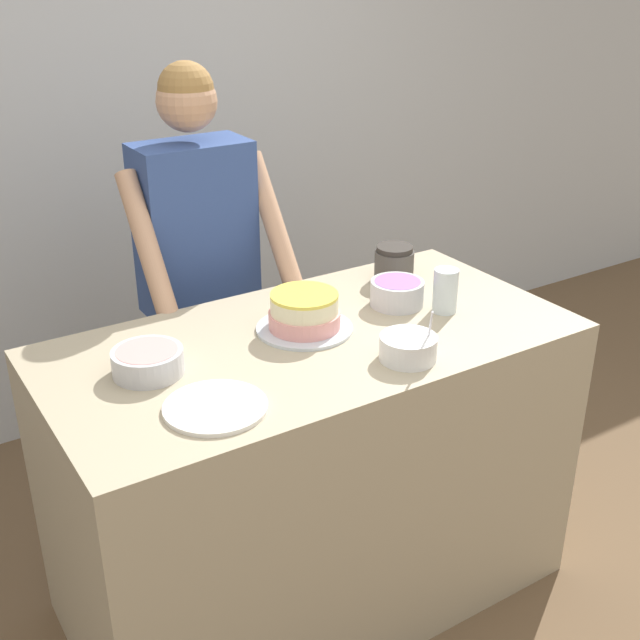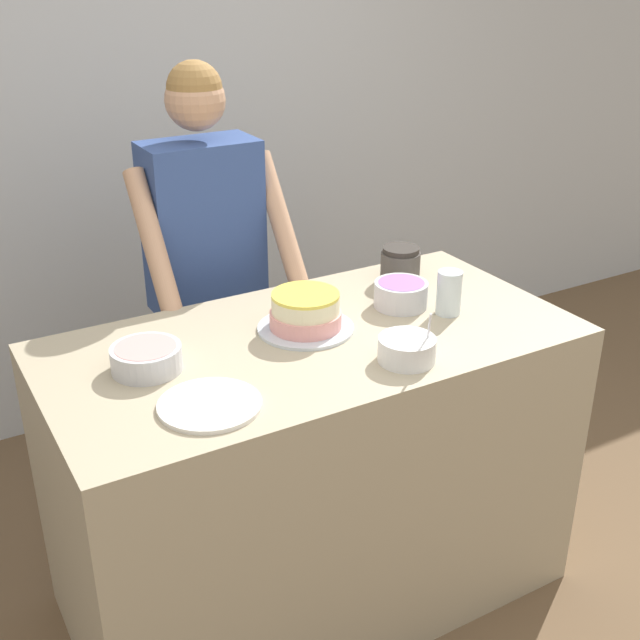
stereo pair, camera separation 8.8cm
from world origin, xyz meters
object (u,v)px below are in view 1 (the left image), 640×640
object	(u,v)px
frosting_bowl_purple	(397,292)
drinking_glass	(445,291)
frosting_bowl_pink	(148,361)
person_baker	(198,256)
frosting_bowl_white	(408,346)
ceramic_plate	(215,407)
stoneware_jar	(394,263)
cake	(304,314)

from	to	relation	value
frosting_bowl_purple	drinking_glass	world-z (taller)	drinking_glass
frosting_bowl_pink	person_baker	bearing A→B (deg)	55.23
frosting_bowl_purple	frosting_bowl_white	bearing A→B (deg)	-122.62
ceramic_plate	frosting_bowl_pink	bearing A→B (deg)	105.05
person_baker	frosting_bowl_pink	bearing A→B (deg)	-124.77
person_baker	frosting_bowl_pink	world-z (taller)	person_baker
person_baker	stoneware_jar	world-z (taller)	person_baker
frosting_bowl_white	stoneware_jar	size ratio (longest dim) A/B	1.19
stoneware_jar	person_baker	bearing A→B (deg)	139.73
frosting_bowl_white	frosting_bowl_purple	bearing A→B (deg)	57.38
person_baker	cake	xyz separation A→B (m)	(0.06, -0.62, 0.00)
cake	stoneware_jar	size ratio (longest dim) A/B	2.16
frosting_bowl_white	stoneware_jar	xyz separation A→B (m)	(0.32, 0.49, 0.02)
person_baker	frosting_bowl_purple	size ratio (longest dim) A/B	9.80
frosting_bowl_pink	ceramic_plate	world-z (taller)	frosting_bowl_pink
person_baker	drinking_glass	distance (m)	0.90
cake	stoneware_jar	xyz separation A→B (m)	(0.47, 0.18, 0.01)
person_baker	frosting_bowl_purple	world-z (taller)	person_baker
ceramic_plate	frosting_bowl_white	bearing A→B (deg)	-4.50
person_baker	cake	world-z (taller)	person_baker
cake	ceramic_plate	world-z (taller)	cake
drinking_glass	stoneware_jar	xyz separation A→B (m)	(0.03, 0.30, -0.01)
cake	frosting_bowl_purple	world-z (taller)	cake
ceramic_plate	person_baker	bearing A→B (deg)	67.74
frosting_bowl_purple	cake	bearing A→B (deg)	179.91
frosting_bowl_white	ceramic_plate	distance (m)	0.57
frosting_bowl_purple	stoneware_jar	xyz separation A→B (m)	(0.12, 0.18, 0.01)
ceramic_plate	drinking_glass	bearing A→B (deg)	9.78
person_baker	ceramic_plate	size ratio (longest dim) A/B	6.37
cake	person_baker	bearing A→B (deg)	95.33
frosting_bowl_purple	ceramic_plate	xyz separation A→B (m)	(-0.77, -0.27, -0.04)
frosting_bowl_white	person_baker	bearing A→B (deg)	102.26
frosting_bowl_pink	ceramic_plate	xyz separation A→B (m)	(0.07, -0.26, -0.03)
frosting_bowl_pink	frosting_bowl_purple	xyz separation A→B (m)	(0.84, 0.00, 0.01)
frosting_bowl_white	drinking_glass	distance (m)	0.36
frosting_bowl_white	ceramic_plate	xyz separation A→B (m)	(-0.57, 0.04, -0.03)
person_baker	drinking_glass	size ratio (longest dim) A/B	11.95
frosting_bowl_pink	frosting_bowl_white	bearing A→B (deg)	-25.75
person_baker	stoneware_jar	size ratio (longest dim) A/B	12.42
cake	frosting_bowl_white	distance (m)	0.35
frosting_bowl_pink	frosting_bowl_purple	bearing A→B (deg)	0.30
frosting_bowl_pink	drinking_glass	bearing A→B (deg)	-6.98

